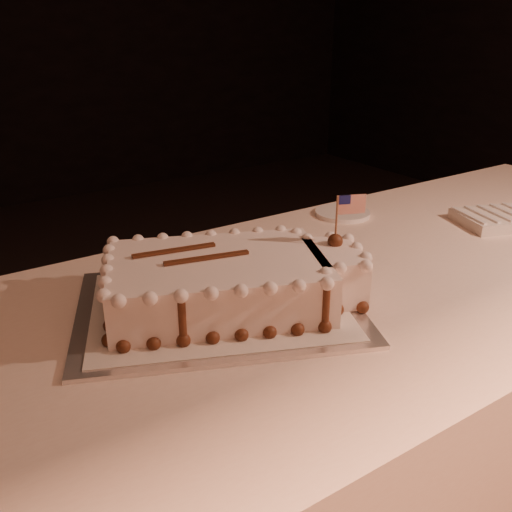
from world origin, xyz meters
TOP-DOWN VIEW (x-y plane):
  - banquet_table at (0.00, 0.60)m, footprint 2.40×0.80m
  - cake_board at (-0.19, 0.63)m, footprint 0.59×0.53m
  - doily at (-0.19, 0.63)m, footprint 0.53×0.48m
  - sheet_cake at (-0.16, 0.62)m, footprint 0.49×0.38m
  - napkin_stack at (0.62, 0.63)m, footprint 0.24×0.21m
  - side_plate at (0.35, 0.90)m, footprint 0.14×0.14m

SIDE VIEW (x-z plane):
  - banquet_table at x=0.00m, z-range 0.00..0.75m
  - cake_board at x=-0.19m, z-range 0.75..0.76m
  - side_plate at x=0.35m, z-range 0.75..0.76m
  - doily at x=-0.19m, z-range 0.76..0.76m
  - napkin_stack at x=0.62m, z-range 0.75..0.78m
  - sheet_cake at x=-0.16m, z-range 0.71..0.90m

